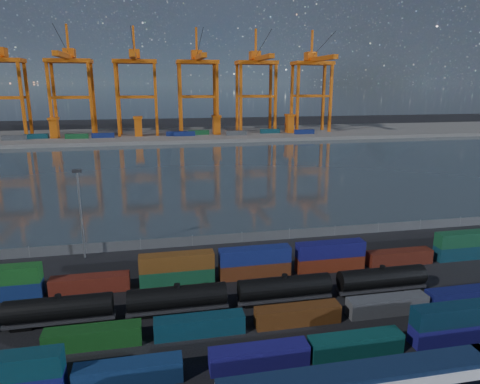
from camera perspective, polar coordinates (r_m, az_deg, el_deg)
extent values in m
plane|color=black|center=(62.51, 5.64, -15.73)|extent=(700.00, 700.00, 0.00)
plane|color=#2C3840|center=(160.54, -5.29, 3.02)|extent=(700.00, 700.00, 0.00)
cube|color=#514F4C|center=(263.88, -7.79, 7.58)|extent=(700.00, 70.00, 2.00)
cone|color=#1E2630|center=(1677.48, -18.88, 21.40)|extent=(1100.00, 1100.00, 520.00)
cone|color=#1E2630|center=(1677.57, -4.14, 21.05)|extent=(1040.00, 1040.00, 460.00)
cone|color=#1E2630|center=(1770.04, 9.61, 19.24)|extent=(960.00, 960.00, 380.00)
cone|color=#1E2630|center=(1917.27, 19.84, 17.03)|extent=(840.00, 840.00, 300.00)
cube|color=#0F1C37|center=(44.08, 15.93, -22.08)|extent=(26.94, 2.91, 0.54)
cube|color=#0C323E|center=(51.86, -29.06, -19.73)|extent=(11.38, 2.31, 2.47)
cube|color=navy|center=(50.90, -14.59, -22.29)|extent=(11.38, 2.31, 2.47)
cube|color=navy|center=(51.82, 2.57, -21.05)|extent=(11.38, 2.31, 2.47)
cube|color=#0B3C3B|center=(55.40, 15.16, -19.01)|extent=(11.38, 2.31, 2.47)
cube|color=navy|center=(61.86, 26.63, -16.34)|extent=(11.38, 2.31, 2.47)
cube|color=#0A2538|center=(60.71, 26.89, -14.32)|extent=(11.38, 2.31, 2.47)
cube|color=#114215|center=(57.77, -18.99, -17.80)|extent=(11.53, 2.34, 2.50)
cube|color=#0C2F3F|center=(57.32, -5.41, -17.28)|extent=(11.53, 2.34, 2.50)
cube|color=#512B10|center=(59.80, 7.68, -15.91)|extent=(11.53, 2.34, 2.50)
cube|color=#45474B|center=(64.87, 19.02, -14.06)|extent=(11.53, 2.34, 2.50)
cube|color=#0F134D|center=(71.46, 27.72, -12.25)|extent=(11.53, 2.34, 2.50)
cube|color=navy|center=(74.12, -29.31, -11.47)|extent=(11.81, 2.40, 2.56)
cube|color=#591B11|center=(71.11, -19.34, -11.46)|extent=(11.81, 2.40, 2.56)
cube|color=#124529|center=(70.34, -8.35, -11.05)|extent=(11.81, 2.40, 2.56)
cube|color=brown|center=(69.29, -8.43, -9.13)|extent=(11.81, 2.40, 2.56)
cube|color=#552611|center=(71.94, 1.99, -10.30)|extent=(11.81, 2.40, 2.56)
cube|color=navy|center=(70.91, 2.01, -8.42)|extent=(11.81, 2.40, 2.56)
cube|color=#601F0E|center=(75.85, 11.87, -9.27)|extent=(11.81, 2.40, 2.56)
cube|color=#131159|center=(74.88, 11.97, -7.47)|extent=(11.81, 2.40, 2.56)
cube|color=#4F1A0F|center=(81.70, 20.48, -8.15)|extent=(11.81, 2.40, 2.56)
cube|color=#0C303F|center=(89.20, 27.82, -7.04)|extent=(11.81, 2.40, 2.56)
cube|color=#13492A|center=(88.38, 28.01, -5.49)|extent=(11.81, 2.40, 2.56)
cylinder|color=black|center=(63.17, -22.96, -14.05)|extent=(13.60, 3.03, 3.03)
cylinder|color=black|center=(62.43, -23.11, -12.69)|extent=(0.84, 0.84, 0.52)
cube|color=black|center=(63.95, -22.81, -15.38)|extent=(14.13, 2.09, 0.42)
cube|color=black|center=(65.30, -26.97, -15.63)|extent=(2.62, 1.88, 0.63)
cube|color=black|center=(63.34, -18.44, -15.70)|extent=(2.62, 1.88, 0.63)
cylinder|color=black|center=(61.77, -8.34, -13.66)|extent=(13.60, 3.03, 3.03)
cylinder|color=black|center=(61.01, -8.40, -12.27)|extent=(0.84, 0.84, 0.52)
cube|color=black|center=(62.57, -8.28, -15.01)|extent=(14.13, 2.09, 0.42)
cube|color=black|center=(62.79, -12.72, -15.56)|extent=(2.62, 1.88, 0.63)
cube|color=black|center=(63.10, -3.85, -15.05)|extent=(2.62, 1.88, 0.63)
cylinder|color=black|center=(64.19, 5.94, -12.44)|extent=(13.60, 3.03, 3.03)
cylinder|color=black|center=(63.46, 5.98, -11.09)|extent=(0.84, 0.84, 0.52)
cube|color=black|center=(64.96, 5.90, -13.76)|extent=(14.13, 2.09, 0.42)
cube|color=black|center=(64.05, 1.73, -14.55)|extent=(2.62, 1.88, 0.63)
cube|color=black|center=(66.58, 9.88, -13.58)|extent=(2.62, 1.88, 0.63)
cylinder|color=black|center=(70.04, 18.37, -10.76)|extent=(13.60, 3.03, 3.03)
cylinder|color=black|center=(69.37, 18.48, -9.51)|extent=(0.84, 0.84, 0.52)
cube|color=black|center=(70.75, 18.26, -11.99)|extent=(14.13, 2.09, 0.42)
cube|color=black|center=(68.86, 14.73, -12.87)|extent=(2.62, 1.88, 0.63)
cube|color=black|center=(73.24, 21.52, -11.72)|extent=(2.62, 1.88, 0.63)
cube|color=#595B5E|center=(86.72, 0.26, -6.09)|extent=(160.00, 0.06, 2.00)
cylinder|color=slate|center=(88.34, -26.29, -7.19)|extent=(0.12, 0.12, 2.20)
cylinder|color=slate|center=(86.20, -19.83, -7.04)|extent=(0.12, 0.12, 2.20)
cylinder|color=slate|center=(85.20, -13.13, -6.79)|extent=(0.12, 0.12, 2.20)
cylinder|color=slate|center=(85.36, -6.37, -6.45)|extent=(0.12, 0.12, 2.20)
cylinder|color=slate|center=(86.69, 0.26, -6.03)|extent=(0.12, 0.12, 2.20)
cylinder|color=slate|center=(89.12, 6.60, -5.55)|extent=(0.12, 0.12, 2.20)
cylinder|color=slate|center=(92.58, 12.53, -5.04)|extent=(0.12, 0.12, 2.20)
cylinder|color=slate|center=(96.95, 17.96, -4.53)|extent=(0.12, 0.12, 2.20)
cylinder|color=slate|center=(102.11, 22.88, -4.02)|extent=(0.12, 0.12, 2.20)
cylinder|color=slate|center=(107.96, 27.30, -3.55)|extent=(0.12, 0.12, 2.20)
cylinder|color=slate|center=(82.15, -20.42, -3.04)|extent=(0.36, 0.36, 16.00)
cube|color=black|center=(80.21, -20.93, 2.63)|extent=(1.60, 0.40, 0.60)
cube|color=#D3590E|center=(260.13, -27.02, 10.64)|extent=(1.53, 1.53, 43.10)
cube|color=#D3590E|center=(271.23, -26.39, 10.79)|extent=(1.53, 1.53, 43.10)
cube|color=#D3590E|center=(263.01, -29.32, 10.87)|extent=(21.07, 1.34, 1.34)
cube|color=#D3590E|center=(274.00, -28.60, 11.02)|extent=(21.07, 1.34, 1.34)
cube|color=#D3590E|center=(272.55, -29.33, 15.95)|extent=(5.75, 7.66, 4.79)
cube|color=#D3590E|center=(256.84, -23.98, 10.93)|extent=(1.53, 1.53, 43.10)
cube|color=#D3590E|center=(268.08, -23.46, 11.07)|extent=(1.53, 1.53, 43.10)
cube|color=#D3590E|center=(253.24, -19.24, 11.32)|extent=(1.53, 1.53, 43.10)
cube|color=#D3590E|center=(264.63, -18.92, 11.44)|extent=(1.53, 1.53, 43.10)
cube|color=#D3590E|center=(254.75, -21.67, 11.62)|extent=(21.07, 1.34, 1.34)
cube|color=#D3590E|center=(266.08, -21.25, 11.72)|extent=(21.07, 1.34, 1.34)
cube|color=#D3590E|center=(260.58, -21.86, 15.92)|extent=(23.95, 13.41, 2.11)
cube|color=#D3590E|center=(249.37, -22.37, 16.44)|extent=(2.87, 45.98, 2.39)
cube|color=#D3590E|center=(264.58, -21.80, 16.82)|extent=(5.75, 7.66, 4.79)
cube|color=#D3590E|center=(263.24, -22.02, 18.40)|extent=(1.15, 1.15, 15.33)
cylinder|color=black|center=(247.57, -22.62, 18.00)|extent=(0.23, 39.43, 13.01)
cube|color=#D3590E|center=(251.80, -16.04, 11.54)|extent=(1.53, 1.53, 43.10)
cube|color=#D3590E|center=(263.25, -15.85, 11.65)|extent=(1.53, 1.53, 43.10)
cube|color=#D3590E|center=(251.07, -11.15, 11.82)|extent=(1.53, 1.53, 43.10)
cube|color=#D3590E|center=(262.56, -11.17, 11.91)|extent=(1.53, 1.53, 43.10)
cube|color=#D3590E|center=(251.14, -13.63, 12.18)|extent=(21.07, 1.34, 1.34)
cube|color=#D3590E|center=(262.62, -13.55, 12.26)|extent=(21.07, 1.34, 1.34)
cube|color=#D3590E|center=(257.05, -13.85, 16.54)|extent=(23.95, 13.41, 2.11)
cube|color=#D3590E|center=(245.68, -13.98, 17.10)|extent=(2.87, 45.98, 2.39)
cube|color=#D3590E|center=(261.11, -13.87, 17.45)|extent=(5.75, 7.66, 4.79)
cube|color=#D3590E|center=(259.75, -13.99, 19.05)|extent=(1.15, 1.15, 15.33)
cylinder|color=black|center=(243.85, -14.10, 18.70)|extent=(0.23, 39.43, 13.01)
cube|color=#D3590E|center=(251.57, -7.91, 11.95)|extent=(1.53, 1.53, 43.10)
cube|color=#D3590E|center=(263.03, -8.07, 12.04)|extent=(1.53, 1.53, 43.10)
cube|color=#D3590E|center=(253.77, -3.05, 12.08)|extent=(1.53, 1.53, 43.10)
cube|color=#D3590E|center=(265.14, -3.42, 12.17)|extent=(1.53, 1.53, 43.10)
cube|color=#D3590E|center=(252.38, -5.48, 12.52)|extent=(21.07, 1.34, 1.34)
cube|color=#D3590E|center=(263.81, -5.75, 12.58)|extent=(21.07, 1.34, 1.34)
cube|color=#D3590E|center=(258.26, -5.73, 16.85)|extent=(23.95, 13.41, 2.11)
cube|color=#D3590E|center=(246.94, -5.45, 17.43)|extent=(2.87, 45.98, 2.39)
cube|color=#D3590E|center=(262.30, -5.84, 17.75)|extent=(5.75, 7.66, 4.79)
cube|color=#D3590E|center=(260.94, -5.84, 19.36)|extent=(1.15, 1.15, 15.33)
cylinder|color=black|center=(245.13, -5.43, 19.02)|extent=(0.23, 39.43, 13.01)
cube|color=#D3590E|center=(256.17, 0.10, 12.12)|extent=(1.53, 1.53, 43.10)
cube|color=#D3590E|center=(267.43, -0.40, 12.21)|extent=(1.53, 1.53, 43.10)
cube|color=#D3590E|center=(261.17, 4.74, 12.12)|extent=(1.53, 1.53, 43.10)
cube|color=#D3590E|center=(272.23, 4.06, 12.21)|extent=(1.53, 1.53, 43.10)
cube|color=#D3590E|center=(258.39, 2.45, 12.61)|extent=(21.07, 1.34, 1.34)
cube|color=#D3590E|center=(269.57, 1.86, 12.68)|extent=(21.07, 1.34, 1.34)
cube|color=#D3590E|center=(264.14, 2.19, 16.85)|extent=(23.95, 13.41, 2.11)
cube|color=#D3590E|center=(253.09, 2.83, 17.39)|extent=(2.87, 45.98, 2.39)
cube|color=#D3590E|center=(268.09, 2.00, 17.74)|extent=(5.75, 7.66, 4.79)
cube|color=#D3590E|center=(266.76, 2.11, 19.30)|extent=(1.15, 1.15, 15.33)
cylinder|color=black|center=(251.32, 2.98, 18.95)|extent=(0.23, 39.43, 13.01)
cube|color=#D3590E|center=(265.34, 7.70, 12.07)|extent=(1.53, 1.53, 43.10)
cube|color=#D3590E|center=(276.24, 6.91, 12.18)|extent=(1.53, 1.53, 43.10)
cube|color=#D3590E|center=(272.89, 11.98, 11.95)|extent=(1.53, 1.53, 43.10)
cube|color=#D3590E|center=(283.49, 11.06, 12.07)|extent=(1.53, 1.53, 43.10)
cube|color=#D3590E|center=(268.87, 9.89, 12.48)|extent=(21.07, 1.34, 1.34)
cube|color=#D3590E|center=(279.62, 9.03, 12.57)|extent=(21.07, 1.34, 1.34)
cube|color=#D3590E|center=(274.40, 9.62, 16.58)|extent=(23.95, 13.41, 2.11)
cube|color=#D3590E|center=(263.77, 10.56, 17.05)|extent=(2.87, 45.98, 2.39)
cube|color=#D3590E|center=(278.20, 9.37, 17.44)|extent=(5.75, 7.66, 4.79)
cube|color=#D3590E|center=(276.92, 9.58, 18.94)|extent=(1.15, 1.15, 15.33)
cylinder|color=black|center=(262.08, 10.83, 18.53)|extent=(0.23, 39.43, 13.01)
cube|color=navy|center=(248.47, -7.42, 7.71)|extent=(12.00, 2.44, 2.60)
cube|color=navy|center=(259.44, 8.56, 7.95)|extent=(12.00, 2.44, 2.60)
cube|color=navy|center=(249.60, -8.43, 7.71)|extent=(12.00, 2.44, 2.60)
cube|color=#0C3842|center=(259.40, -25.50, 6.73)|extent=(12.00, 2.44, 2.60)
cube|color=#3F4244|center=(257.46, -27.90, 6.41)|extent=(12.00, 2.44, 2.60)
cube|color=#3F4244|center=(250.33, -0.52, 7.88)|extent=(12.00, 2.44, 2.60)
cube|color=#144C23|center=(250.83, -20.93, 6.96)|extent=(12.00, 2.44, 2.60)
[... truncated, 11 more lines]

